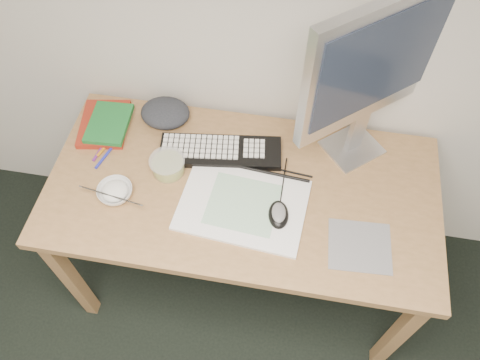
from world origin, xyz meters
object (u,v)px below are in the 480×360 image
object	(u,v)px
rice_bowl	(115,192)
sketchpad	(243,205)
desk	(242,199)
keyboard	(220,152)
monitor	(378,66)

from	to	relation	value
rice_bowl	sketchpad	bearing A→B (deg)	4.24
desk	rice_bowl	bearing A→B (deg)	-165.99
desk	keyboard	bearing A→B (deg)	128.12
desk	rice_bowl	world-z (taller)	rice_bowl
desk	sketchpad	bearing A→B (deg)	-78.64
monitor	desk	bearing A→B (deg)	172.38
desk	monitor	size ratio (longest dim) A/B	2.15
desk	rice_bowl	xyz separation A→B (m)	(-0.43, -0.11, 0.10)
sketchpad	rice_bowl	bearing A→B (deg)	-170.97
desk	keyboard	world-z (taller)	keyboard
keyboard	monitor	distance (m)	0.63
monitor	keyboard	bearing A→B (deg)	152.30
sketchpad	desk	bearing A→B (deg)	106.15
rice_bowl	monitor	bearing A→B (deg)	23.65
desk	keyboard	distance (m)	0.20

